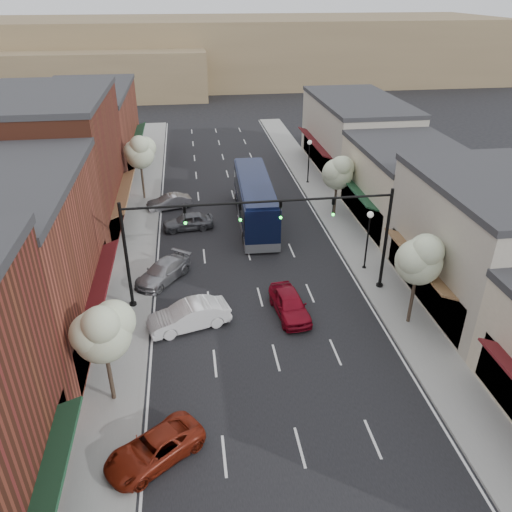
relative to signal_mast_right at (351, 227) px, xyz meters
name	(u,v)px	position (x,y,z in m)	size (l,w,h in m)	color
ground	(283,383)	(-5.62, -8.00, -4.62)	(160.00, 160.00, 0.00)	black
sidewalk_left	(138,233)	(-14.02, 10.50, -4.55)	(2.80, 73.00, 0.15)	gray
sidewalk_right	(340,221)	(2.78, 10.50, -4.55)	(2.80, 73.00, 0.15)	gray
curb_left	(156,232)	(-12.62, 10.50, -4.55)	(0.25, 73.00, 0.17)	gray
curb_right	(324,222)	(1.38, 10.50, -4.55)	(0.25, 73.00, 0.17)	gray
bldg_left_midnear	(1,264)	(-19.85, -2.00, 0.03)	(10.14, 14.10, 9.40)	brown
bldg_left_midfar	(54,167)	(-19.86, 12.00, 0.78)	(10.14, 14.10, 10.90)	#612B1B
bldg_left_far	(89,130)	(-19.84, 28.00, -0.46)	(10.14, 18.10, 8.40)	brown
bldg_right_midnear	(489,244)	(8.10, -2.00, -0.72)	(9.14, 12.10, 7.90)	#A8A190
bldg_right_midfar	(407,186)	(8.08, 10.00, -1.46)	(9.14, 12.10, 6.40)	beige
bldg_right_far	(355,135)	(8.09, 24.00, -0.96)	(9.14, 16.10, 7.40)	#A8A190
hill_far	(201,50)	(-5.62, 82.00, 1.38)	(120.00, 30.00, 12.00)	#7A6647
hill_near	(63,73)	(-30.62, 70.00, -0.62)	(50.00, 20.00, 8.00)	#7A6647
signal_mast_right	(351,227)	(0.00, 0.00, 0.00)	(8.22, 0.46, 7.00)	black
signal_mast_left	(166,238)	(-11.24, 0.00, 0.00)	(8.22, 0.46, 7.00)	black
tree_right_near	(421,258)	(2.73, -4.05, -0.17)	(2.85, 2.65, 5.95)	#47382B
tree_right_far	(338,171)	(2.73, 11.95, -0.63)	(2.85, 2.65, 5.43)	#47382B
tree_left_near	(103,330)	(-13.87, -8.05, -0.40)	(2.85, 2.65, 5.69)	#47382B
tree_left_far	(140,151)	(-13.87, 17.95, -0.02)	(2.85, 2.65, 6.13)	#47382B
lamp_post_near	(368,231)	(2.18, 2.50, -1.62)	(0.44, 0.44, 4.44)	black
lamp_post_far	(309,154)	(2.18, 20.00, -1.62)	(0.44, 0.44, 4.44)	black
coach_bus	(255,200)	(-4.37, 11.63, -2.68)	(3.11, 12.30, 3.73)	black
red_hatchback	(290,304)	(-4.12, -2.12, -3.88)	(1.76, 4.38, 1.49)	maroon
parked_car_a	(154,449)	(-11.82, -11.73, -4.02)	(1.98, 4.30, 1.20)	maroon
parked_car_b	(189,316)	(-10.18, -2.58, -3.84)	(1.66, 4.77, 1.57)	white
parked_car_c	(163,272)	(-11.82, 2.96, -3.95)	(1.87, 4.60, 1.33)	gray
parked_car_d	(188,221)	(-9.98, 10.88, -3.92)	(1.66, 4.12, 1.40)	#53555A
parked_car_e	(169,202)	(-11.57, 15.38, -3.98)	(1.36, 3.91, 1.29)	#96969B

